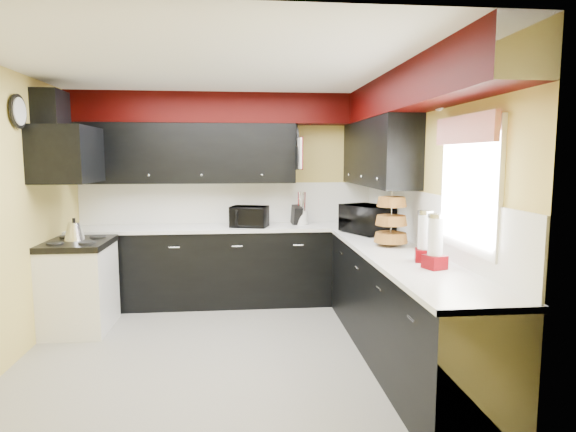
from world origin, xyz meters
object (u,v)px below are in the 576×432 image
object	(u,v)px
utensil_crock	(302,218)
knife_block	(297,215)
toaster_oven	(249,217)
microwave	(367,219)
kettle	(74,231)

from	to	relation	value
utensil_crock	knife_block	bearing A→B (deg)	-172.04
utensil_crock	knife_block	xyz separation A→B (m)	(-0.06, -0.01, 0.03)
toaster_oven	microwave	xyz separation A→B (m)	(1.26, -0.61, 0.03)
toaster_oven	knife_block	bearing A→B (deg)	27.81
microwave	kettle	xyz separation A→B (m)	(-3.04, -0.03, -0.08)
microwave	utensil_crock	size ratio (longest dim) A/B	3.27
microwave	kettle	world-z (taller)	microwave
knife_block	microwave	bearing A→B (deg)	-57.06
microwave	knife_block	bearing A→B (deg)	19.04
toaster_oven	microwave	world-z (taller)	microwave
toaster_oven	knife_block	xyz separation A→B (m)	(0.58, 0.12, -0.01)
toaster_oven	utensil_crock	xyz separation A→B (m)	(0.64, 0.13, -0.04)
microwave	knife_block	world-z (taller)	microwave
toaster_oven	utensil_crock	bearing A→B (deg)	27.42
utensil_crock	kettle	distance (m)	2.54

